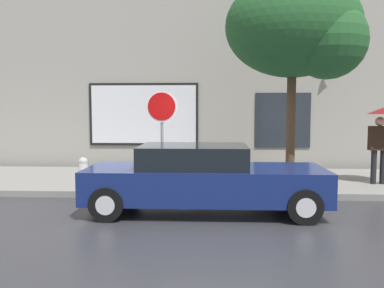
# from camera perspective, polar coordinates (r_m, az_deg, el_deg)

# --- Properties ---
(ground_plane) EXTENTS (60.00, 60.00, 0.00)m
(ground_plane) POSITION_cam_1_polar(r_m,az_deg,el_deg) (8.30, 3.49, -9.35)
(ground_plane) COLOR #333338
(sidewalk) EXTENTS (20.00, 4.00, 0.15)m
(sidewalk) POSITION_cam_1_polar(r_m,az_deg,el_deg) (11.22, 3.34, -5.23)
(sidewalk) COLOR gray
(sidewalk) RESTS_ON ground
(building_facade) EXTENTS (20.00, 0.67, 7.00)m
(building_facade) POSITION_cam_1_polar(r_m,az_deg,el_deg) (13.63, 3.24, 10.90)
(building_facade) COLOR #9E998E
(building_facade) RESTS_ON ground
(parked_car) EXTENTS (4.67, 1.82, 1.34)m
(parked_car) POSITION_cam_1_polar(r_m,az_deg,el_deg) (8.04, 1.56, -4.93)
(parked_car) COLOR navy
(parked_car) RESTS_ON ground
(fire_hydrant) EXTENTS (0.30, 0.44, 0.71)m
(fire_hydrant) POSITION_cam_1_polar(r_m,az_deg,el_deg) (10.47, -15.16, -3.81)
(fire_hydrant) COLOR white
(fire_hydrant) RESTS_ON sidewalk
(street_tree) EXTENTS (3.20, 2.72, 5.06)m
(street_tree) POSITION_cam_1_polar(r_m,az_deg,el_deg) (10.10, 15.04, 15.39)
(street_tree) COLOR #4C3823
(street_tree) RESTS_ON sidewalk
(stop_sign) EXTENTS (0.76, 0.10, 2.35)m
(stop_sign) POSITION_cam_1_polar(r_m,az_deg,el_deg) (9.64, -4.30, 3.47)
(stop_sign) COLOR gray
(stop_sign) RESTS_ON sidewalk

